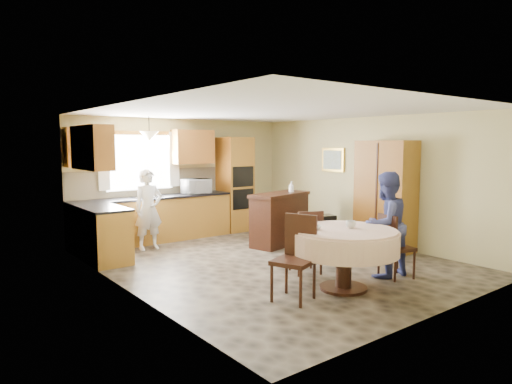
{
  "coord_description": "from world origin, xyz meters",
  "views": [
    {
      "loc": [
        -4.8,
        -5.75,
        1.97
      ],
      "look_at": [
        -0.1,
        0.3,
        1.16
      ],
      "focal_mm": 32.0,
      "sensor_mm": 36.0,
      "label": 1
    }
  ],
  "objects": [
    {
      "name": "floor",
      "position": [
        0.0,
        0.0,
        0.0
      ],
      "size": [
        5.0,
        6.0,
        0.01
      ],
      "primitive_type": "cube",
      "color": "brown",
      "rests_on": "ground"
    },
    {
      "name": "ceiling",
      "position": [
        0.0,
        0.0,
        2.5
      ],
      "size": [
        5.0,
        6.0,
        0.01
      ],
      "primitive_type": "cube",
      "color": "white",
      "rests_on": "wall_back"
    },
    {
      "name": "wall_back",
      "position": [
        0.0,
        3.0,
        1.25
      ],
      "size": [
        5.0,
        0.02,
        2.5
      ],
      "primitive_type": "cube",
      "color": "tan",
      "rests_on": "floor"
    },
    {
      "name": "wall_front",
      "position": [
        0.0,
        -3.0,
        1.25
      ],
      "size": [
        5.0,
        0.02,
        2.5
      ],
      "primitive_type": "cube",
      "color": "tan",
      "rests_on": "floor"
    },
    {
      "name": "wall_left",
      "position": [
        -2.5,
        0.0,
        1.25
      ],
      "size": [
        0.02,
        6.0,
        2.5
      ],
      "primitive_type": "cube",
      "color": "tan",
      "rests_on": "floor"
    },
    {
      "name": "wall_right",
      "position": [
        2.5,
        0.0,
        1.25
      ],
      "size": [
        0.02,
        6.0,
        2.5
      ],
      "primitive_type": "cube",
      "color": "tan",
      "rests_on": "floor"
    },
    {
      "name": "window",
      "position": [
        -1.0,
        2.98,
        1.6
      ],
      "size": [
        1.4,
        0.03,
        1.1
      ],
      "primitive_type": "cube",
      "color": "white",
      "rests_on": "wall_back"
    },
    {
      "name": "curtain_left",
      "position": [
        -1.75,
        2.93,
        1.65
      ],
      "size": [
        0.22,
        0.02,
        1.15
      ],
      "primitive_type": "cube",
      "color": "white",
      "rests_on": "wall_back"
    },
    {
      "name": "curtain_right",
      "position": [
        -0.25,
        2.93,
        1.65
      ],
      "size": [
        0.22,
        0.02,
        1.15
      ],
      "primitive_type": "cube",
      "color": "white",
      "rests_on": "wall_back"
    },
    {
      "name": "base_cab_back",
      "position": [
        -0.85,
        2.7,
        0.44
      ],
      "size": [
        3.3,
        0.6,
        0.88
      ],
      "primitive_type": "cube",
      "color": "#AE822E",
      "rests_on": "floor"
    },
    {
      "name": "counter_back",
      "position": [
        -0.85,
        2.7,
        0.9
      ],
      "size": [
        3.3,
        0.64,
        0.04
      ],
      "primitive_type": "cube",
      "color": "black",
      "rests_on": "base_cab_back"
    },
    {
      "name": "base_cab_left",
      "position": [
        -2.2,
        1.8,
        0.44
      ],
      "size": [
        0.6,
        1.2,
        0.88
      ],
      "primitive_type": "cube",
      "color": "#AE822E",
      "rests_on": "floor"
    },
    {
      "name": "counter_left",
      "position": [
        -2.2,
        1.8,
        0.9
      ],
      "size": [
        0.64,
        1.2,
        0.04
      ],
      "primitive_type": "cube",
      "color": "black",
      "rests_on": "base_cab_left"
    },
    {
      "name": "backsplash",
      "position": [
        -0.85,
        2.99,
        1.18
      ],
      "size": [
        3.3,
        0.02,
        0.55
      ],
      "primitive_type": "cube",
      "color": "#C1B088",
      "rests_on": "wall_back"
    },
    {
      "name": "wall_cab_left",
      "position": [
        -2.05,
        2.83,
        1.91
      ],
      "size": [
        0.85,
        0.33,
        0.72
      ],
      "primitive_type": "cube",
      "color": "#BC7E2F",
      "rests_on": "wall_back"
    },
    {
      "name": "wall_cab_right",
      "position": [
        0.15,
        2.83,
        1.91
      ],
      "size": [
        0.9,
        0.33,
        0.72
      ],
      "primitive_type": "cube",
      "color": "#BC7E2F",
      "rests_on": "wall_back"
    },
    {
      "name": "wall_cab_side",
      "position": [
        -2.33,
        1.8,
        1.91
      ],
      "size": [
        0.33,
        1.2,
        0.72
      ],
      "primitive_type": "cube",
      "color": "#BC7E2F",
      "rests_on": "wall_left"
    },
    {
      "name": "oven_tower",
      "position": [
        1.15,
        2.69,
        1.06
      ],
      "size": [
        0.66,
        0.62,
        2.12
      ],
      "primitive_type": "cube",
      "color": "#AE822E",
      "rests_on": "floor"
    },
    {
      "name": "oven_upper",
      "position": [
        1.15,
        2.38,
        1.25
      ],
      "size": [
        0.56,
        0.01,
        0.45
      ],
      "primitive_type": "cube",
      "color": "black",
      "rests_on": "oven_tower"
    },
    {
      "name": "oven_lower",
      "position": [
        1.15,
        2.38,
        0.75
      ],
      "size": [
        0.56,
        0.01,
        0.45
      ],
      "primitive_type": "cube",
      "color": "black",
      "rests_on": "oven_tower"
    },
    {
      "name": "pendant",
      "position": [
        -1.0,
        2.5,
        2.12
      ],
      "size": [
        0.36,
        0.36,
        0.18
      ],
      "primitive_type": "cone",
      "rotation": [
        3.14,
        0.0,
        0.0
      ],
      "color": "beige",
      "rests_on": "ceiling"
    },
    {
      "name": "sideboard",
      "position": [
        0.97,
        0.93,
        0.48
      ],
      "size": [
        1.43,
        0.86,
        0.96
      ],
      "primitive_type": "cube",
      "rotation": [
        0.0,
        0.0,
        0.24
      ],
      "color": "#37180F",
      "rests_on": "floor"
    },
    {
      "name": "space_heater",
      "position": [
        1.58,
        0.35,
        0.3
      ],
      "size": [
        0.51,
        0.42,
        0.6
      ],
      "primitive_type": "cube",
      "rotation": [
        0.0,
        0.0,
        -0.3
      ],
      "color": "black",
      "rests_on": "floor"
    },
    {
      "name": "cupboard",
      "position": [
        2.22,
        -0.61,
        1.02
      ],
      "size": [
        0.53,
        1.06,
        2.03
      ],
      "primitive_type": "cube",
      "color": "#AE822E",
      "rests_on": "floor"
    },
    {
      "name": "dining_table",
      "position": [
        -0.16,
        -1.71,
        0.65
      ],
      "size": [
        1.45,
        1.45,
        0.83
      ],
      "color": "#37180F",
      "rests_on": "floor"
    },
    {
      "name": "chair_left",
      "position": [
        -0.91,
        -1.58,
        0.59
      ],
      "size": [
        0.6,
        0.6,
        1.07
      ],
      "rotation": [
        0.0,
        0.0,
        -1.2
      ],
      "color": "#37180F",
      "rests_on": "floor"
    },
    {
      "name": "chair_back",
      "position": [
        -0.02,
        -0.87,
        0.54
      ],
      "size": [
        0.54,
        0.54,
        0.98
      ],
      "rotation": [
        0.0,
        0.0,
        2.78
      ],
      "color": "#37180F",
      "rests_on": "floor"
    },
    {
      "name": "chair_right",
      "position": [
        0.8,
        -1.8,
        0.53
      ],
      "size": [
        0.5,
        0.5,
        0.95
      ],
      "rotation": [
        0.0,
        0.0,
        1.34
      ],
      "color": "#37180F",
      "rests_on": "floor"
    },
    {
      "name": "framed_picture",
      "position": [
        2.47,
        0.93,
        1.63
      ],
      "size": [
        0.06,
        0.61,
        0.51
      ],
      "color": "gold",
      "rests_on": "wall_right"
    },
    {
      "name": "microwave",
      "position": [
        0.11,
        2.65,
        1.08
      ],
      "size": [
        0.57,
        0.39,
        0.31
      ],
      "primitive_type": "imported",
      "rotation": [
        0.0,
        0.0,
        0.01
      ],
      "color": "silver",
      "rests_on": "counter_back"
    },
    {
      "name": "person_sink",
      "position": [
        -1.22,
        2.13,
        0.75
      ],
      "size": [
        0.55,
        0.36,
        1.51
      ],
      "primitive_type": "imported",
      "rotation": [
        0.0,
        0.0,
        -0.0
      ],
      "color": "silver",
      "rests_on": "floor"
    },
    {
      "name": "person_dining",
      "position": [
        0.8,
        -1.66,
        0.78
      ],
      "size": [
        0.8,
        0.64,
        1.57
      ],
      "primitive_type": "imported",
      "rotation": [
        0.0,
        0.0,
        3.08
      ],
      "color": "#3D4485",
      "rests_on": "floor"
    },
    {
      "name": "bowl_sideboard",
      "position": [
        0.7,
        0.93,
        0.98
      ],
      "size": [
        0.25,
        0.25,
        0.05
      ],
      "primitive_type": "imported",
      "rotation": [
        0.0,
        0.0,
        -0.23
      ],
      "color": "#B2B2B2",
      "rests_on": "sideboard"
    },
    {
      "name": "bottle_sideboard",
      "position": [
        1.27,
        0.93,
        1.1
      ],
      "size": [
        0.11,
        0.11,
        0.28
      ],
      "primitive_type": "imported",
      "rotation": [
        0.0,
        0.0,
        -0.01
      ],
      "color": "silver",
      "rests_on": "sideboard"
    },
    {
      "name": "cup_table",
      "position": [
        -0.04,
        -1.72,
        0.88
      ],
      "size": [
        0.15,
        0.15,
        0.1
      ],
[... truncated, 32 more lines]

